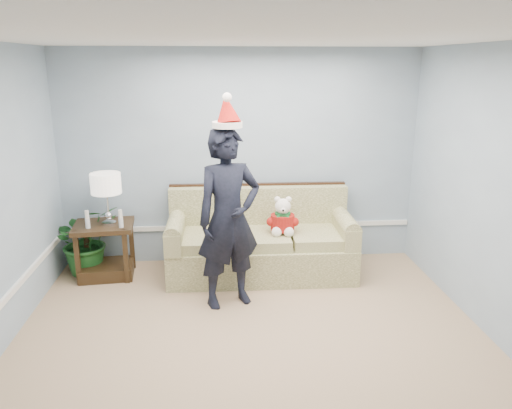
{
  "coord_description": "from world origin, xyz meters",
  "views": [
    {
      "loc": [
        -0.3,
        -3.7,
        2.51
      ],
      "look_at": [
        0.13,
        1.55,
        1.01
      ],
      "focal_mm": 35.0,
      "sensor_mm": 36.0,
      "label": 1
    }
  ],
  "objects_px": {
    "table_lamp": "(106,186)",
    "man": "(229,219)",
    "teddy_bear": "(283,220)",
    "side_table": "(106,256)",
    "sofa": "(260,244)",
    "houseplant": "(86,240)"
  },
  "relations": [
    {
      "from": "teddy_bear",
      "to": "man",
      "type": "bearing_deg",
      "value": -129.13
    },
    {
      "from": "side_table",
      "to": "table_lamp",
      "type": "height_order",
      "value": "table_lamp"
    },
    {
      "from": "table_lamp",
      "to": "side_table",
      "type": "bearing_deg",
      "value": 163.08
    },
    {
      "from": "sofa",
      "to": "houseplant",
      "type": "bearing_deg",
      "value": 176.7
    },
    {
      "from": "side_table",
      "to": "teddy_bear",
      "type": "height_order",
      "value": "teddy_bear"
    },
    {
      "from": "sofa",
      "to": "man",
      "type": "bearing_deg",
      "value": -115.88
    },
    {
      "from": "sofa",
      "to": "houseplant",
      "type": "xyz_separation_m",
      "value": [
        -2.13,
        0.16,
        0.05
      ]
    },
    {
      "from": "table_lamp",
      "to": "houseplant",
      "type": "height_order",
      "value": "table_lamp"
    },
    {
      "from": "side_table",
      "to": "table_lamp",
      "type": "xyz_separation_m",
      "value": [
        0.07,
        -0.02,
        0.88
      ]
    },
    {
      "from": "side_table",
      "to": "man",
      "type": "xyz_separation_m",
      "value": [
        1.47,
        -0.83,
        0.69
      ]
    },
    {
      "from": "sofa",
      "to": "teddy_bear",
      "type": "xyz_separation_m",
      "value": [
        0.25,
        -0.15,
        0.34
      ]
    },
    {
      "from": "man",
      "to": "teddy_bear",
      "type": "bearing_deg",
      "value": 24.1
    },
    {
      "from": "sofa",
      "to": "side_table",
      "type": "height_order",
      "value": "sofa"
    },
    {
      "from": "table_lamp",
      "to": "man",
      "type": "relative_size",
      "value": 0.33
    },
    {
      "from": "sofa",
      "to": "man",
      "type": "xyz_separation_m",
      "value": [
        -0.4,
        -0.8,
        0.58
      ]
    },
    {
      "from": "man",
      "to": "houseplant",
      "type": "bearing_deg",
      "value": 130.3
    },
    {
      "from": "sofa",
      "to": "side_table",
      "type": "relative_size",
      "value": 3.05
    },
    {
      "from": "table_lamp",
      "to": "sofa",
      "type": "bearing_deg",
      "value": -0.14
    },
    {
      "from": "sofa",
      "to": "man",
      "type": "relative_size",
      "value": 1.18
    },
    {
      "from": "table_lamp",
      "to": "teddy_bear",
      "type": "bearing_deg",
      "value": -4.22
    },
    {
      "from": "side_table",
      "to": "teddy_bear",
      "type": "bearing_deg",
      "value": -4.67
    },
    {
      "from": "man",
      "to": "teddy_bear",
      "type": "relative_size",
      "value": 4.14
    }
  ]
}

